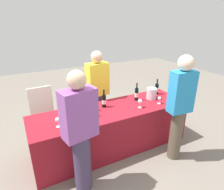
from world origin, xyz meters
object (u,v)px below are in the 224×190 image
Objects in this scene: wine_bottle_1 at (104,101)px; wine_glass_2 at (95,111)px; ice_bucket at (152,93)px; server_pouring at (98,91)px; wine_glass_4 at (159,99)px; wine_bottle_0 at (90,104)px; menu_board at (42,110)px; wine_bottle_3 at (157,89)px; wine_bottle_2 at (137,94)px; wine_glass_1 at (71,119)px; wine_glass_3 at (140,101)px; guest_1 at (180,105)px; guest_0 at (80,131)px; wine_glass_0 at (58,120)px.

wine_bottle_1 is 0.36m from wine_glass_2.
ice_bucket is 1.01m from server_pouring.
wine_glass_4 is at bearing 131.17° from server_pouring.
menu_board is at bearing 123.69° from wine_bottle_0.
wine_bottle_3 is 1.16m from server_pouring.
wine_bottle_2 is at bearing 166.67° from ice_bucket.
wine_bottle_0 is at bearing 36.77° from wine_glass_1.
server_pouring is at bearing 120.56° from wine_glass_3.
wine_glass_3 is 1.92m from menu_board.
wine_glass_3 reaches higher than wine_glass_4.
wine_bottle_2 is at bearing -173.03° from wine_bottle_3.
wine_bottle_2 is 2.64× the size of wine_glass_2.
guest_1 reaches higher than wine_bottle_2.
menu_board is at bearing -32.41° from server_pouring.
ice_bucket reaches higher than wine_glass_2.
menu_board is (-0.63, 1.17, -0.36)m from wine_glass_2.
wine_glass_3 is at bearing 1.60° from wine_glass_1.
server_pouring is (0.76, 0.78, 0.03)m from wine_glass_1.
wine_glass_4 is at bearing -14.65° from wine_bottle_0.
guest_0 is (-0.68, -0.75, 0.03)m from wine_bottle_1.
server_pouring is 1.16m from menu_board.
menu_board is at bearing 148.56° from wine_bottle_2.
wine_glass_3 is at bearing 10.00° from guest_0.
menu_board reaches higher than wine_glass_0.
wine_glass_4 is (1.59, 0.01, -0.00)m from wine_glass_1.
wine_glass_1 is at bearing -166.35° from wine_glass_2.
ice_bucket is at bearing 7.45° from wine_glass_2.
menu_board reaches higher than wine_glass_1.
wine_bottle_3 is 0.19× the size of server_pouring.
wine_bottle_2 is 1.85m from menu_board.
wine_glass_3 is 0.09× the size of guest_0.
guest_0 is at bearing -177.04° from guest_1.
wine_glass_1 is 0.88× the size of wine_glass_3.
wine_glass_4 is at bearing 0.23° from wine_glass_1.
wine_glass_0 is (-1.49, -0.27, -0.02)m from wine_bottle_2.
server_pouring is at bearing 79.85° from wine_bottle_1.
wine_bottle_3 is 2.04m from wine_glass_0.
guest_1 is (-0.31, -0.90, 0.08)m from wine_bottle_3.
wine_glass_0 is 1.80m from ice_bucket.
guest_1 is at bearing -36.37° from wine_bottle_0.
wine_bottle_3 is 0.19× the size of guest_0.
wine_bottle_1 is at bearing 178.97° from wine_bottle_2.
wine_bottle_2 is 0.52m from wine_bottle_3.
wine_bottle_0 is 2.01× the size of wine_glass_3.
wine_glass_2 is 1.19m from wine_glass_4.
wine_bottle_3 is 2.28× the size of wine_glass_1.
wine_bottle_1 is at bearing -177.46° from wine_bottle_3.
wine_bottle_0 reaches higher than wine_glass_0.
wine_glass_1 is 1.07× the size of wine_glass_2.
guest_1 is at bearing -13.96° from guest_0.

